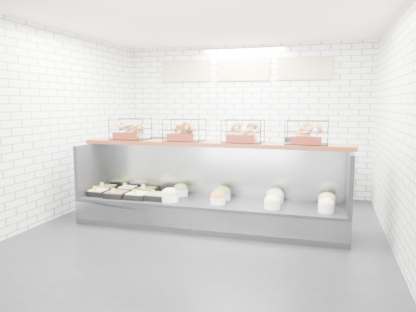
% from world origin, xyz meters
% --- Properties ---
extents(ground, '(5.50, 5.50, 0.00)m').
position_xyz_m(ground, '(0.00, 0.00, 0.00)').
color(ground, black).
rests_on(ground, ground).
extents(room_shell, '(5.02, 5.51, 3.01)m').
position_xyz_m(room_shell, '(0.00, 0.60, 2.06)').
color(room_shell, silver).
rests_on(room_shell, ground).
extents(display_case, '(4.00, 0.90, 1.20)m').
position_xyz_m(display_case, '(-0.01, 0.34, 0.33)').
color(display_case, black).
rests_on(display_case, ground).
extents(bagel_shelf, '(4.10, 0.50, 0.40)m').
position_xyz_m(bagel_shelf, '(0.00, 0.52, 1.38)').
color(bagel_shelf, '#532211').
rests_on(bagel_shelf, display_case).
extents(prep_counter, '(4.00, 0.60, 1.20)m').
position_xyz_m(prep_counter, '(-0.01, 2.43, 0.47)').
color(prep_counter, '#93969B').
rests_on(prep_counter, ground).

